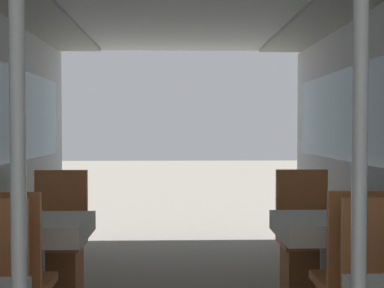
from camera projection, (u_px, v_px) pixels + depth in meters
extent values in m
cylinder|color=silver|center=(18.00, 199.00, 1.77)|extent=(0.05, 0.05, 2.13)
cylinder|color=#B7B7BC|center=(38.00, 274.00, 3.44)|extent=(0.09, 0.09, 0.68)
cube|color=#93704C|center=(38.00, 221.00, 3.43)|extent=(0.61, 0.61, 0.02)
cube|color=white|center=(38.00, 229.00, 3.44)|extent=(0.65, 0.65, 0.13)
cube|color=#D17A42|center=(13.00, 286.00, 2.91)|extent=(0.40, 0.40, 0.05)
cube|color=#D17A42|center=(1.00, 242.00, 2.72)|extent=(0.40, 0.04, 0.51)
cube|color=#9C5B31|center=(57.00, 274.00, 3.98)|extent=(0.34, 0.34, 0.41)
cube|color=#D17A42|center=(56.00, 244.00, 3.97)|extent=(0.40, 0.40, 0.05)
cube|color=#D17A42|center=(61.00, 203.00, 4.15)|extent=(0.40, 0.04, 0.51)
cube|color=#D17A42|center=(384.00, 250.00, 2.54)|extent=(0.40, 0.04, 0.51)
cylinder|color=silver|center=(359.00, 197.00, 1.80)|extent=(0.05, 0.05, 2.13)
cylinder|color=#B7B7BC|center=(327.00, 272.00, 3.50)|extent=(0.09, 0.09, 0.68)
cube|color=#93704C|center=(327.00, 219.00, 3.49)|extent=(0.61, 0.61, 0.02)
cube|color=white|center=(327.00, 227.00, 3.49)|extent=(0.65, 0.65, 0.13)
cube|color=#D17A42|center=(354.00, 283.00, 2.97)|extent=(0.40, 0.40, 0.05)
cube|color=#D17A42|center=(366.00, 240.00, 2.78)|extent=(0.40, 0.04, 0.51)
cube|color=#9C5B31|center=(307.00, 272.00, 4.04)|extent=(0.34, 0.34, 0.41)
cube|color=#D17A42|center=(307.00, 242.00, 4.03)|extent=(0.40, 0.40, 0.05)
cube|color=#D17A42|center=(302.00, 202.00, 4.20)|extent=(0.40, 0.04, 0.51)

